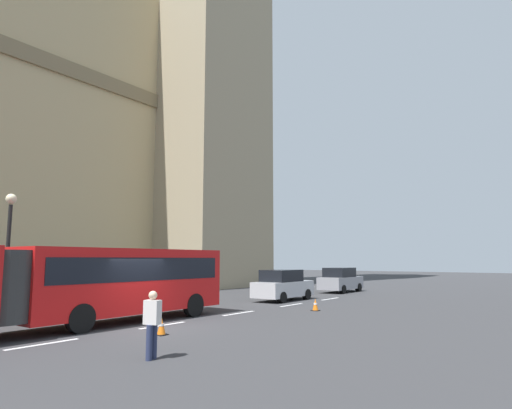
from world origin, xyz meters
The scene contains 8 objects.
ground_plane centered at (0.00, 0.00, 0.00)m, with size 160.00×160.00×0.00m, color #333335.
lane_centre_marking centered at (0.67, 0.00, 0.01)m, with size 29.80×0.16×0.01m.
sedan_lead centered at (11.79, 1.80, 0.91)m, with size 4.40×1.86×1.85m.
sedan_trailing centered at (20.14, 1.97, 0.91)m, with size 4.40×1.86×1.85m.
traffic_cone_west centered at (-0.80, -1.56, 0.28)m, with size 0.36×0.36×0.58m.
traffic_cone_middle centered at (8.30, -2.33, 0.28)m, with size 0.36×0.36×0.58m.
street_lamp centered at (-2.23, 6.50, 3.06)m, with size 0.44×0.44×5.27m.
pedestrian_near_cones centered at (-3.35, -4.10, 0.91)m, with size 0.35×0.45×1.69m.
Camera 1 is at (-10.85, -12.89, 2.48)m, focal length 30.62 mm.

